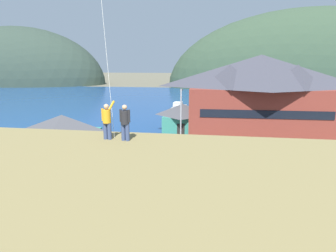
% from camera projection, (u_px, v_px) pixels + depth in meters
% --- Properties ---
extents(ground_plane, '(600.00, 600.00, 0.00)m').
position_uv_depth(ground_plane, '(142.00, 194.00, 22.44)').
color(ground_plane, '#66604C').
extents(parking_lot_pad, '(40.00, 20.00, 0.10)m').
position_uv_depth(parking_lot_pad, '(154.00, 171.00, 27.25)').
color(parking_lot_pad, slate).
rests_on(parking_lot_pad, ground).
extents(bay_water, '(360.00, 84.00, 0.03)m').
position_uv_depth(bay_water, '(192.00, 100.00, 80.31)').
color(bay_water, navy).
rests_on(bay_water, ground).
extents(far_hill_west_ridge, '(95.21, 50.55, 58.09)m').
position_uv_depth(far_hill_west_ridge, '(18.00, 84.00, 146.71)').
color(far_hill_west_ridge, '#2D3D33').
rests_on(far_hill_west_ridge, ground).
extents(far_hill_east_peak, '(123.71, 48.90, 66.26)m').
position_uv_depth(far_hill_east_peak, '(310.00, 88.00, 119.93)').
color(far_hill_east_peak, '#334733').
rests_on(far_hill_east_peak, ground).
extents(harbor_lodge, '(21.71, 11.96, 11.64)m').
position_uv_depth(harbor_lodge, '(259.00, 92.00, 40.73)').
color(harbor_lodge, brown).
rests_on(harbor_lodge, ground).
extents(storage_shed_near_lot, '(7.61, 6.35, 5.37)m').
position_uv_depth(storage_shed_near_lot, '(64.00, 140.00, 28.14)').
color(storage_shed_near_lot, '#338475').
rests_on(storage_shed_near_lot, ground).
extents(storage_shed_waterside, '(6.11, 5.52, 4.46)m').
position_uv_depth(storage_shed_waterside, '(183.00, 118.00, 42.19)').
color(storage_shed_waterside, '#338475').
rests_on(storage_shed_waterside, ground).
extents(wharf_dock, '(3.20, 15.31, 0.70)m').
position_uv_depth(wharf_dock, '(194.00, 113.00, 57.02)').
color(wharf_dock, '#70604C').
rests_on(wharf_dock, ground).
extents(moored_boat_wharfside, '(2.82, 6.77, 2.16)m').
position_uv_depth(moored_boat_wharfside, '(177.00, 112.00, 56.56)').
color(moored_boat_wharfside, navy).
rests_on(moored_boat_wharfside, ground).
extents(moored_boat_outer_mooring, '(2.84, 8.40, 2.16)m').
position_uv_depth(moored_boat_outer_mooring, '(212.00, 114.00, 54.37)').
color(moored_boat_outer_mooring, navy).
rests_on(moored_boat_outer_mooring, ground).
extents(moored_boat_inner_slip, '(3.18, 7.96, 2.16)m').
position_uv_depth(moored_boat_inner_slip, '(178.00, 108.00, 61.18)').
color(moored_boat_inner_slip, '#A8A399').
rests_on(moored_boat_inner_slip, ground).
extents(parked_car_mid_row_center, '(4.29, 2.23, 1.82)m').
position_uv_depth(parked_car_mid_row_center, '(330.00, 186.00, 21.58)').
color(parked_car_mid_row_center, red).
rests_on(parked_car_mid_row_center, parking_lot_pad).
extents(parked_car_mid_row_far, '(4.33, 2.31, 1.82)m').
position_uv_depth(parked_car_mid_row_far, '(214.00, 162.00, 26.63)').
color(parked_car_mid_row_far, silver).
rests_on(parked_car_mid_row_far, parking_lot_pad).
extents(parked_car_corner_spot, '(4.28, 2.22, 1.82)m').
position_uv_depth(parked_car_corner_spot, '(122.00, 157.00, 28.15)').
color(parked_car_corner_spot, navy).
rests_on(parked_car_corner_spot, parking_lot_pad).
extents(parked_car_lone_by_shed, '(4.25, 2.15, 1.82)m').
position_uv_depth(parked_car_lone_by_shed, '(3.00, 176.00, 23.46)').
color(parked_car_lone_by_shed, navy).
rests_on(parked_car_lone_by_shed, parking_lot_pad).
extents(parked_car_mid_row_near, '(4.29, 2.22, 1.82)m').
position_uv_depth(parked_car_mid_row_near, '(258.00, 189.00, 21.00)').
color(parked_car_mid_row_near, '#9EA3A8').
rests_on(parked_car_mid_row_near, parking_lot_pad).
extents(parked_car_back_row_right, '(4.30, 2.26, 1.82)m').
position_uv_depth(parked_car_back_row_right, '(185.00, 185.00, 21.72)').
color(parked_car_back_row_right, navy).
rests_on(parked_car_back_row_right, parking_lot_pad).
extents(parked_car_front_row_red, '(4.31, 2.27, 1.82)m').
position_uv_depth(parked_car_front_row_red, '(267.00, 162.00, 26.74)').
color(parked_car_front_row_red, navy).
rests_on(parked_car_front_row_red, parking_lot_pad).
extents(parked_car_front_row_silver, '(4.22, 2.09, 1.82)m').
position_uv_depth(parked_car_front_row_silver, '(325.00, 166.00, 25.81)').
color(parked_car_front_row_silver, navy).
rests_on(parked_car_front_row_silver, parking_lot_pad).
extents(parking_light_pole, '(0.24, 0.78, 7.51)m').
position_uv_depth(parking_light_pole, '(181.00, 117.00, 31.36)').
color(parking_light_pole, '#ADADB2').
rests_on(parking_light_pole, parking_lot_pad).
extents(person_kite_flyer, '(0.57, 0.63, 1.86)m').
position_uv_depth(person_kite_flyer, '(107.00, 120.00, 13.34)').
color(person_kite_flyer, '#384770').
rests_on(person_kite_flyer, grassy_hill_foreground).
extents(person_companion, '(0.54, 0.40, 1.74)m').
position_uv_depth(person_companion, '(125.00, 121.00, 13.10)').
color(person_companion, '#384770').
rests_on(person_companion, grassy_hill_foreground).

